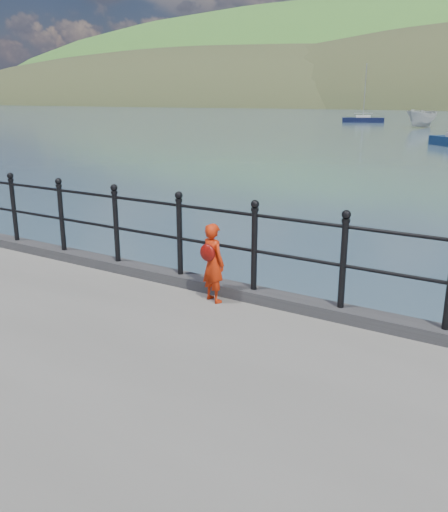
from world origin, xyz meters
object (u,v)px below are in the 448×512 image
Objects in this scene: railing at (215,234)px; child at (213,262)px; launch_white at (422,119)px; sailboat_left at (363,120)px.

railing reaches higher than child.
child is 63.95m from launch_white.
launch_white is 15.36m from sailboat_left.
sailboat_left is (-22.22, 73.53, -1.49)m from railing.
child is at bearing -62.01° from railing.
railing is 63.61m from launch_white.
railing is at bearing -94.45° from sailboat_left.
launch_white is 0.68× the size of sailboat_left.
railing is 76.83m from sailboat_left.
child is at bearing -64.94° from launch_white.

